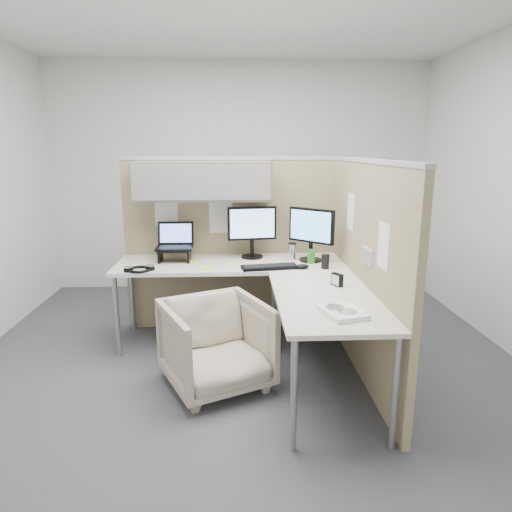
{
  "coord_description": "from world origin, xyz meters",
  "views": [
    {
      "loc": [
        -0.07,
        -3.35,
        1.7
      ],
      "look_at": [
        0.1,
        0.25,
        0.85
      ],
      "focal_mm": 32.0,
      "sensor_mm": 36.0,
      "label": 1
    }
  ],
  "objects_px": {
    "monitor_left": "(252,228)",
    "keyboard": "(270,267)",
    "office_chair": "(216,341)",
    "desk": "(260,279)"
  },
  "relations": [
    {
      "from": "office_chair",
      "to": "monitor_left",
      "type": "relative_size",
      "value": 1.51
    },
    {
      "from": "monitor_left",
      "to": "keyboard",
      "type": "xyz_separation_m",
      "value": [
        0.13,
        -0.4,
        -0.26
      ]
    },
    {
      "from": "office_chair",
      "to": "monitor_left",
      "type": "xyz_separation_m",
      "value": [
        0.3,
        0.98,
        0.65
      ]
    },
    {
      "from": "desk",
      "to": "keyboard",
      "type": "xyz_separation_m",
      "value": [
        0.09,
        0.18,
        0.05
      ]
    },
    {
      "from": "office_chair",
      "to": "desk",
      "type": "bearing_deg",
      "value": 25.75
    },
    {
      "from": "desk",
      "to": "office_chair",
      "type": "distance_m",
      "value": 0.63
    },
    {
      "from": "desk",
      "to": "keyboard",
      "type": "distance_m",
      "value": 0.21
    },
    {
      "from": "desk",
      "to": "keyboard",
      "type": "relative_size",
      "value": 4.32
    },
    {
      "from": "desk",
      "to": "monitor_left",
      "type": "xyz_separation_m",
      "value": [
        -0.04,
        0.57,
        0.32
      ]
    },
    {
      "from": "monitor_left",
      "to": "keyboard",
      "type": "relative_size",
      "value": 1.01
    }
  ]
}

